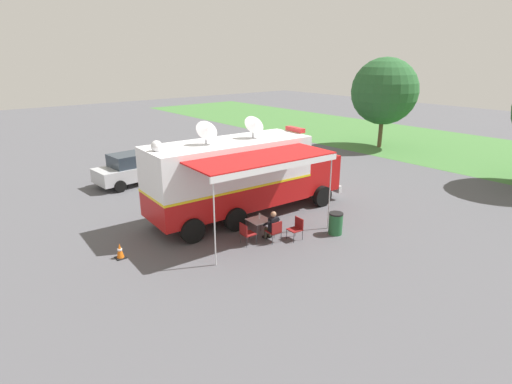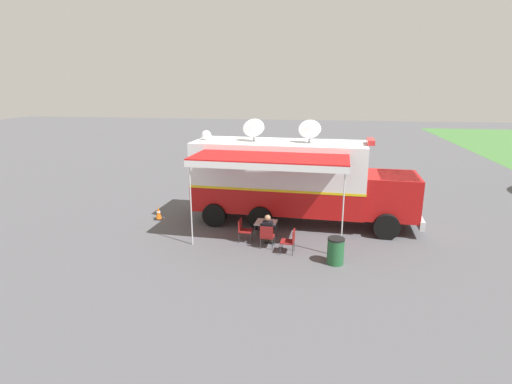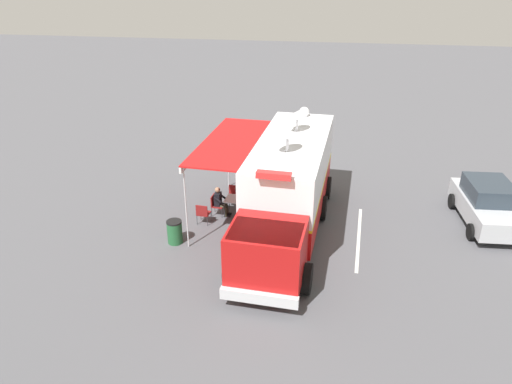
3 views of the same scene
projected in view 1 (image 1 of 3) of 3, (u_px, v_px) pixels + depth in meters
ground_plane at (230, 218)px, 18.42m from camera, size 100.00×100.00×0.00m
grass_verge at (463, 150)px, 31.71m from camera, size 80.00×14.00×0.01m
lot_stripe at (212, 199)px, 20.93m from camera, size 0.40×4.80×0.01m
command_truck at (244, 174)px, 18.20m from camera, size 5.19×9.62×4.53m
folding_table at (259, 221)px, 16.37m from camera, size 0.85×0.85×0.73m
water_bottle at (260, 216)px, 16.45m from camera, size 0.07×0.07×0.22m
folding_chair_at_table at (275, 230)px, 15.91m from camera, size 0.51×0.51×0.87m
folding_chair_beside_table at (246, 232)px, 15.72m from camera, size 0.51×0.51×0.87m
folding_chair_spare_by_truck at (297, 227)px, 16.20m from camera, size 0.51×0.51×0.87m
seated_responder at (272, 225)px, 16.01m from camera, size 0.68×0.57×1.25m
trash_bin at (336, 223)px, 16.68m from camera, size 0.57×0.57×0.91m
traffic_cone at (120, 251)px, 14.73m from camera, size 0.36×0.36×0.58m
car_behind_truck at (133, 169)px, 23.12m from camera, size 2.25×4.32×1.76m
tree_far_left at (384, 91)px, 31.36m from camera, size 5.03×5.03×6.84m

